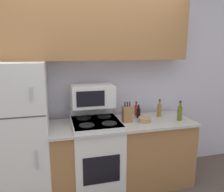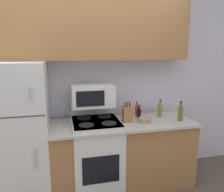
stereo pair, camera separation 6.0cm
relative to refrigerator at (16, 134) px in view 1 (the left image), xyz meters
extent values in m
cube|color=silver|center=(0.91, 0.39, 0.44)|extent=(8.00, 0.05, 2.55)
cube|color=#9E6B3D|center=(1.28, -0.04, -0.40)|extent=(1.82, 0.63, 0.86)
cube|color=#BCB7AD|center=(1.28, -0.06, 0.04)|extent=(1.82, 0.67, 0.03)
cube|color=silver|center=(0.00, 0.00, 0.00)|extent=(0.74, 0.71, 1.66)
cube|color=#383838|center=(0.00, -0.35, 0.30)|extent=(0.72, 0.01, 0.01)
cylinder|color=#B7B7BC|center=(0.24, -0.37, 0.53)|extent=(0.02, 0.02, 0.14)
cylinder|color=#B7B7BC|center=(0.24, -0.37, -0.17)|extent=(0.02, 0.02, 0.22)
cube|color=#9E6B3D|center=(0.91, 0.20, 1.21)|extent=(2.56, 0.32, 0.75)
cube|color=silver|center=(0.93, -0.05, -0.37)|extent=(0.60, 0.63, 0.93)
cube|color=black|center=(0.93, -0.37, -0.38)|extent=(0.43, 0.01, 0.34)
cube|color=#2D2D2D|center=(0.93, -0.05, 0.09)|extent=(0.57, 0.61, 0.01)
cube|color=silver|center=(0.93, 0.25, 0.18)|extent=(0.57, 0.06, 0.16)
cylinder|color=black|center=(0.80, -0.19, 0.10)|extent=(0.18, 0.18, 0.01)
cylinder|color=black|center=(1.07, -0.19, 0.10)|extent=(0.18, 0.18, 0.01)
cylinder|color=black|center=(0.80, 0.09, 0.10)|extent=(0.18, 0.18, 0.01)
cylinder|color=black|center=(1.07, 0.09, 0.10)|extent=(0.18, 0.18, 0.01)
cube|color=silver|center=(0.91, 0.07, 0.40)|extent=(0.52, 0.37, 0.26)
cube|color=black|center=(0.86, -0.12, 0.40)|extent=(0.33, 0.01, 0.18)
cube|color=#9E6B3D|center=(1.33, -0.06, 0.16)|extent=(0.11, 0.10, 0.20)
cylinder|color=black|center=(1.30, -0.07, 0.29)|extent=(0.01, 0.01, 0.06)
cylinder|color=black|center=(1.33, -0.07, 0.29)|extent=(0.01, 0.01, 0.06)
cylinder|color=black|center=(1.36, -0.07, 0.29)|extent=(0.01, 0.01, 0.06)
cylinder|color=tan|center=(1.55, -0.12, 0.09)|extent=(0.15, 0.15, 0.06)
torus|color=tan|center=(1.55, -0.12, 0.11)|extent=(0.16, 0.16, 0.01)
cylinder|color=#5B6619|center=(2.01, -0.17, 0.15)|extent=(0.06, 0.06, 0.18)
cylinder|color=#5B6619|center=(2.01, -0.17, 0.27)|extent=(0.03, 0.03, 0.06)
cylinder|color=black|center=(2.01, -0.17, 0.31)|extent=(0.03, 0.03, 0.02)
cylinder|color=black|center=(1.54, 0.07, 0.12)|extent=(0.05, 0.05, 0.13)
cylinder|color=black|center=(1.54, 0.07, 0.20)|extent=(0.02, 0.02, 0.04)
cylinder|color=black|center=(1.54, 0.07, 0.23)|extent=(0.03, 0.03, 0.01)
cylinder|color=red|center=(1.54, 0.17, 0.13)|extent=(0.05, 0.05, 0.14)
cylinder|color=red|center=(1.54, 0.17, 0.22)|extent=(0.02, 0.02, 0.04)
cylinder|color=black|center=(1.54, 0.17, 0.25)|extent=(0.02, 0.02, 0.02)
cylinder|color=olive|center=(1.84, 0.06, 0.14)|extent=(0.06, 0.06, 0.17)
cylinder|color=olive|center=(1.84, 0.06, 0.25)|extent=(0.03, 0.03, 0.05)
cylinder|color=black|center=(1.84, 0.06, 0.29)|extent=(0.03, 0.03, 0.02)
camera|label=1|loc=(0.48, -2.59, 0.95)|focal=35.00mm
camera|label=2|loc=(0.54, -2.60, 0.95)|focal=35.00mm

